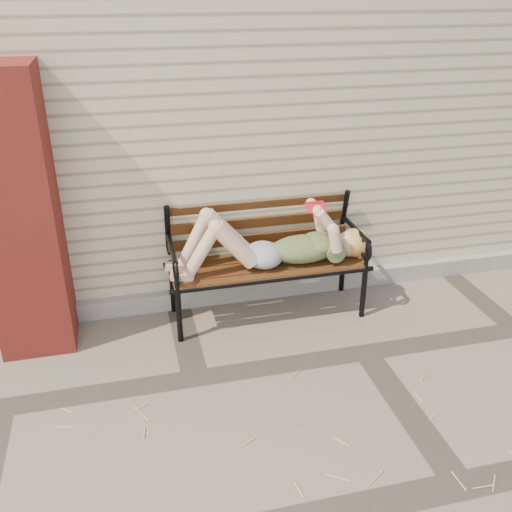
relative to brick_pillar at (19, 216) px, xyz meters
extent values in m
plane|color=#796B5D|center=(2.30, -0.75, -1.00)|extent=(80.00, 80.00, 0.00)
cube|color=beige|center=(2.30, 2.25, 0.50)|extent=(8.00, 4.00, 3.00)
cube|color=#A8A298|center=(2.30, 0.22, -0.93)|extent=(8.00, 0.10, 0.15)
cube|color=#B03027|center=(0.00, 0.00, 0.00)|extent=(0.50, 0.50, 2.00)
cylinder|color=black|center=(1.01, -0.28, -0.78)|extent=(0.04, 0.04, 0.44)
cylinder|color=black|center=(1.01, 0.17, -0.78)|extent=(0.04, 0.04, 0.44)
cylinder|color=black|center=(2.47, -0.28, -0.78)|extent=(0.04, 0.04, 0.44)
cylinder|color=black|center=(2.47, 0.17, -0.78)|extent=(0.04, 0.04, 0.44)
cube|color=#5B3417|center=(1.74, -0.05, -0.56)|extent=(1.50, 0.48, 0.03)
cylinder|color=black|center=(1.74, -0.28, -0.58)|extent=(1.58, 0.04, 0.04)
cylinder|color=black|center=(1.74, 0.17, -0.58)|extent=(1.58, 0.04, 0.04)
torus|color=black|center=(1.74, 0.28, -0.06)|extent=(0.27, 0.04, 0.27)
ellipsoid|color=#0A3E46|center=(2.01, -0.08, -0.44)|extent=(0.53, 0.31, 0.21)
ellipsoid|color=#0A3E46|center=(2.13, -0.08, -0.40)|extent=(0.26, 0.30, 0.16)
ellipsoid|color=#A0A0A5|center=(1.70, -0.08, -0.45)|extent=(0.30, 0.34, 0.19)
sphere|color=beige|center=(2.40, -0.08, -0.44)|extent=(0.22, 0.22, 0.22)
ellipsoid|color=gold|center=(2.45, -0.08, -0.43)|extent=(0.25, 0.25, 0.23)
cube|color=red|center=(2.09, -0.08, -0.06)|extent=(0.14, 0.02, 0.02)
cube|color=white|center=(2.09, -0.12, -0.09)|extent=(0.14, 0.09, 0.05)
cube|color=white|center=(2.09, -0.04, -0.09)|extent=(0.14, 0.09, 0.05)
cube|color=red|center=(2.09, -0.13, -0.09)|extent=(0.15, 0.09, 0.05)
cube|color=red|center=(2.09, -0.04, -0.09)|extent=(0.15, 0.09, 0.05)
cylinder|color=#CFBD65|center=(2.41, -1.67, -0.99)|extent=(0.02, 0.08, 0.01)
cylinder|color=#CFBD65|center=(1.47, -1.57, -0.99)|extent=(0.14, 0.08, 0.01)
cylinder|color=#CFBD65|center=(2.55, -1.34, -0.99)|extent=(0.06, 0.09, 0.01)
cylinder|color=#CFBD65|center=(2.50, -1.34, -0.99)|extent=(0.09, 0.11, 0.01)
cylinder|color=#CFBD65|center=(0.41, -1.40, -0.99)|extent=(0.09, 0.02, 0.01)
cylinder|color=#CFBD65|center=(0.50, -1.26, -0.99)|extent=(0.09, 0.12, 0.01)
cylinder|color=#CFBD65|center=(1.34, -1.39, -0.99)|extent=(0.09, 0.15, 0.01)
cylinder|color=#CFBD65|center=(-0.02, -1.10, -0.99)|extent=(0.03, 0.10, 0.01)
cylinder|color=#CFBD65|center=(1.94, -1.20, -0.99)|extent=(0.14, 0.03, 0.01)
cylinder|color=#CFBD65|center=(1.85, -1.65, -0.99)|extent=(0.06, 0.07, 0.01)
cylinder|color=#CFBD65|center=(-0.02, -1.13, -0.99)|extent=(0.08, 0.15, 0.01)
cylinder|color=#CFBD65|center=(1.81, -0.89, -0.99)|extent=(0.10, 0.03, 0.01)
cylinder|color=#CFBD65|center=(0.45, -1.23, -0.99)|extent=(0.08, 0.03, 0.01)
cylinder|color=#CFBD65|center=(2.09, -1.79, -0.99)|extent=(0.07, 0.15, 0.01)
cylinder|color=#CFBD65|center=(0.25, -1.66, -0.99)|extent=(0.11, 0.05, 0.01)
cylinder|color=#CFBD65|center=(2.26, -1.19, -0.99)|extent=(0.12, 0.12, 0.01)
cylinder|color=#CFBD65|center=(0.95, -1.81, -0.99)|extent=(0.08, 0.13, 0.01)
camera|label=1|loc=(0.70, -3.88, 1.45)|focal=40.00mm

